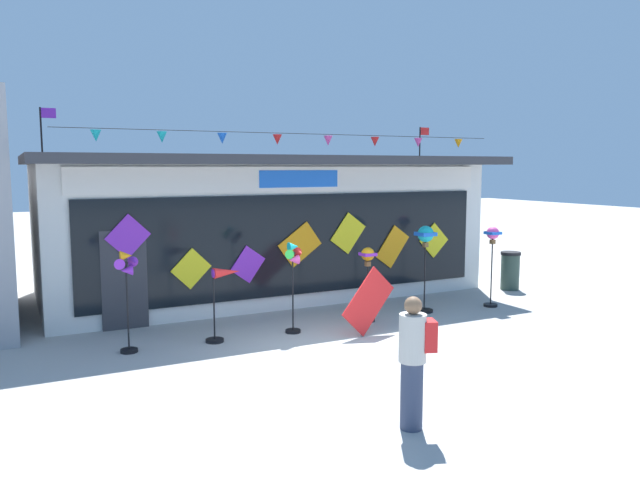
# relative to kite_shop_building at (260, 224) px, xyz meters

# --- Properties ---
(ground_plane) EXTENTS (80.00, 80.00, 0.00)m
(ground_plane) POSITION_rel_kite_shop_building_xyz_m (-0.86, -5.68, -1.78)
(ground_plane) COLOR #ADAAA5
(kite_shop_building) EXTENTS (11.12, 5.76, 4.55)m
(kite_shop_building) POSITION_rel_kite_shop_building_xyz_m (0.00, 0.00, 0.00)
(kite_shop_building) COLOR silver
(kite_shop_building) RESTS_ON ground_plane
(wind_spinner_far_left) EXTENTS (0.44, 0.30, 1.82)m
(wind_spinner_far_left) POSITION_rel_kite_shop_building_xyz_m (-4.09, -4.10, -0.46)
(wind_spinner_far_left) COLOR black
(wind_spinner_far_left) RESTS_ON ground_plane
(wind_spinner_left) EXTENTS (0.69, 0.34, 1.40)m
(wind_spinner_left) POSITION_rel_kite_shop_building_xyz_m (-2.36, -4.13, -0.79)
(wind_spinner_left) COLOR black
(wind_spinner_left) RESTS_ON ground_plane
(wind_spinner_center_left) EXTENTS (0.45, 0.30, 1.81)m
(wind_spinner_center_left) POSITION_rel_kite_shop_building_xyz_m (-0.97, -4.23, -0.46)
(wind_spinner_center_left) COLOR black
(wind_spinner_center_left) RESTS_ON ground_plane
(wind_spinner_center_right) EXTENTS (0.32, 0.32, 1.58)m
(wind_spinner_center_right) POSITION_rel_kite_shop_building_xyz_m (0.80, -4.09, -0.61)
(wind_spinner_center_right) COLOR black
(wind_spinner_center_right) RESTS_ON ground_plane
(wind_spinner_right) EXTENTS (0.40, 0.40, 1.95)m
(wind_spinner_right) POSITION_rel_kite_shop_building_xyz_m (2.38, -3.96, -0.26)
(wind_spinner_right) COLOR black
(wind_spinner_right) RESTS_ON ground_plane
(wind_spinner_far_right) EXTENTS (0.32, 0.32, 1.88)m
(wind_spinner_far_right) POSITION_rel_kite_shop_building_xyz_m (4.10, -4.22, -0.35)
(wind_spinner_far_right) COLOR black
(wind_spinner_far_right) RESTS_ON ground_plane
(person_near_camera) EXTENTS (0.48, 0.39, 1.68)m
(person_near_camera) POSITION_rel_kite_shop_building_xyz_m (-1.50, -8.95, -0.89)
(person_near_camera) COLOR #333D56
(person_near_camera) RESTS_ON ground_plane
(trash_bin) EXTENTS (0.52, 0.52, 1.01)m
(trash_bin) POSITION_rel_kite_shop_building_xyz_m (5.96, -2.91, -1.26)
(trash_bin) COLOR #2D4238
(trash_bin) RESTS_ON ground_plane
(display_kite_on_ground) EXTENTS (1.31, 0.26, 1.31)m
(display_kite_on_ground) POSITION_rel_kite_shop_building_xyz_m (0.30, -4.96, -1.12)
(display_kite_on_ground) COLOR red
(display_kite_on_ground) RESTS_ON ground_plane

